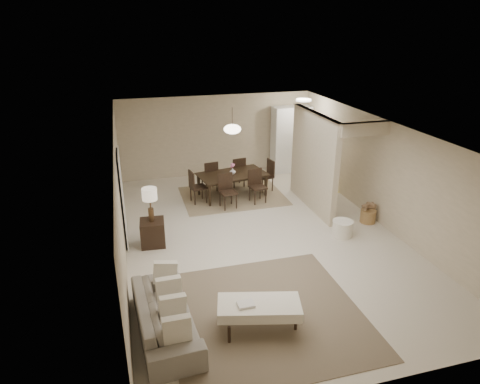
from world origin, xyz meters
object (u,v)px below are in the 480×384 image
object	(u,v)px
pantry_cabinet	(291,139)
dining_table	(233,185)
wicker_basket	(368,216)
ottoman_bench	(259,308)
side_table	(153,233)
round_pouf	(342,228)
sofa	(165,315)

from	to	relation	value
pantry_cabinet	dining_table	size ratio (longest dim) A/B	1.13
pantry_cabinet	wicker_basket	distance (m)	4.26
pantry_cabinet	dining_table	world-z (taller)	pantry_cabinet
pantry_cabinet	dining_table	xyz separation A→B (m)	(-2.36, -1.66, -0.72)
ottoman_bench	side_table	size ratio (longest dim) A/B	2.48
side_table	round_pouf	distance (m)	4.27
ottoman_bench	dining_table	bearing A→B (deg)	93.76
ottoman_bench	side_table	distance (m)	3.53
ottoman_bench	wicker_basket	xyz separation A→B (m)	(3.75, 2.97, -0.22)
sofa	pantry_cabinet	bearing A→B (deg)	-38.72
round_pouf	wicker_basket	distance (m)	1.06
sofa	dining_table	xyz separation A→B (m)	(2.44, 5.16, 0.02)
sofa	ottoman_bench	xyz separation A→B (m)	(1.45, -0.30, 0.07)
sofa	wicker_basket	bearing A→B (deg)	-66.40
ottoman_bench	round_pouf	xyz separation A→B (m)	(2.81, 2.49, -0.19)
side_table	round_pouf	bearing A→B (deg)	-10.01
round_pouf	dining_table	distance (m)	3.48
wicker_basket	sofa	bearing A→B (deg)	-152.82
round_pouf	wicker_basket	world-z (taller)	round_pouf
side_table	sofa	bearing A→B (deg)	-90.98
ottoman_bench	wicker_basket	world-z (taller)	ottoman_bench
ottoman_bench	dining_table	size ratio (longest dim) A/B	0.76
pantry_cabinet	side_table	bearing A→B (deg)	-140.73
ottoman_bench	round_pouf	size ratio (longest dim) A/B	3.01
pantry_cabinet	sofa	xyz separation A→B (m)	(-4.80, -6.82, -0.74)
sofa	round_pouf	world-z (taller)	sofa
sofa	ottoman_bench	distance (m)	1.48
sofa	round_pouf	xyz separation A→B (m)	(4.25, 2.19, -0.13)
wicker_basket	dining_table	size ratio (longest dim) A/B	0.20
side_table	dining_table	size ratio (longest dim) A/B	0.31
ottoman_bench	sofa	bearing A→B (deg)	-177.67
round_pouf	pantry_cabinet	bearing A→B (deg)	83.26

